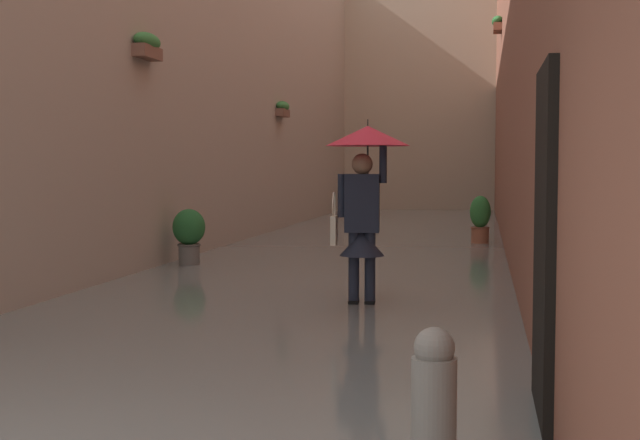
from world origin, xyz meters
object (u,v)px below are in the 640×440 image
(person_wading, at_px, (364,180))
(mooring_bollard, at_px, (434,411))
(potted_plant_far_left, at_px, (480,220))
(potted_plant_far_right, at_px, (189,234))

(person_wading, xyz_separation_m, mooring_bollard, (-1.07, 5.32, -1.03))
(potted_plant_far_left, distance_m, mooring_bollard, 13.17)
(potted_plant_far_right, height_order, mooring_bollard, potted_plant_far_right)
(potted_plant_far_right, xyz_separation_m, mooring_bollard, (-4.25, 8.57, -0.14))
(potted_plant_far_left, height_order, mooring_bollard, potted_plant_far_left)
(potted_plant_far_left, relative_size, mooring_bollard, 1.23)
(person_wading, relative_size, potted_plant_far_left, 2.09)
(person_wading, bearing_deg, potted_plant_far_left, -98.99)
(person_wading, distance_m, potted_plant_far_right, 4.64)
(person_wading, height_order, potted_plant_far_left, person_wading)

